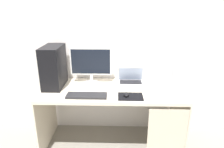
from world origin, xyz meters
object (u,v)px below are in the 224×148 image
(monitor, at_px, (91,64))
(mouse_left, at_px, (126,94))
(laptop, at_px, (131,80))
(keyboard, at_px, (87,96))
(speaker, at_px, (170,75))
(pc_tower, at_px, (54,67))

(monitor, relative_size, mouse_left, 5.06)
(monitor, distance_m, laptop, 0.52)
(keyboard, bearing_deg, mouse_left, 2.78)
(monitor, relative_size, laptop, 1.59)
(monitor, bearing_deg, keyboard, -90.42)
(monitor, xyz_separation_m, mouse_left, (0.41, -0.36, -0.22))
(keyboard, bearing_deg, laptop, 39.65)
(monitor, height_order, laptop, monitor)
(mouse_left, bearing_deg, speaker, 37.17)
(pc_tower, relative_size, laptop, 1.55)
(laptop, bearing_deg, pc_tower, -172.66)
(laptop, bearing_deg, mouse_left, -100.25)
(mouse_left, bearing_deg, pc_tower, 162.24)
(pc_tower, bearing_deg, monitor, 13.78)
(speaker, height_order, keyboard, speaker)
(keyboard, distance_m, mouse_left, 0.41)
(pc_tower, bearing_deg, speaker, 6.26)
(pc_tower, xyz_separation_m, monitor, (0.41, 0.10, 0.00))
(pc_tower, bearing_deg, laptop, 7.34)
(keyboard, relative_size, mouse_left, 4.38)
(laptop, height_order, keyboard, laptop)
(pc_tower, height_order, speaker, pc_tower)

